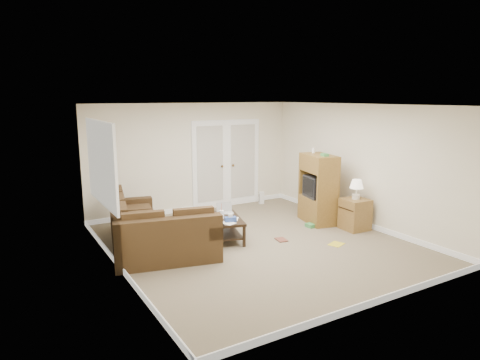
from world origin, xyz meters
TOP-DOWN VIEW (x-y plane):
  - floor at (0.00, 0.00)m, footprint 5.50×5.50m
  - ceiling at (0.00, 0.00)m, footprint 5.00×5.50m
  - wall_left at (-2.50, 0.00)m, footprint 0.02×5.50m
  - wall_right at (2.50, 0.00)m, footprint 0.02×5.50m
  - wall_back at (0.00, 2.75)m, footprint 5.00×0.02m
  - wall_front at (0.00, -2.75)m, footprint 5.00×0.02m
  - baseboards at (0.00, 0.00)m, footprint 5.00×5.50m
  - french_doors at (0.85, 2.71)m, footprint 1.80×0.05m
  - window_left at (-2.46, 1.00)m, footprint 0.05×1.92m
  - sectional_sofa at (-1.81, 0.74)m, footprint 1.85×2.87m
  - coffee_table at (-0.36, 0.53)m, footprint 0.78×1.14m
  - tv_armoire at (1.85, 0.52)m, footprint 0.69×1.00m
  - side_cabinet at (2.16, -0.27)m, footprint 0.51×0.51m
  - space_heater at (1.69, 2.45)m, footprint 0.14×0.13m
  - floor_magazine at (1.22, -0.75)m, footprint 0.34×0.31m
  - floor_greenbox at (1.48, 0.29)m, footprint 0.15×0.19m
  - floor_book at (0.40, -0.05)m, footprint 0.22×0.28m

SIDE VIEW (x-z plane):
  - floor at x=0.00m, z-range 0.00..0.00m
  - floor_magazine at x=1.22m, z-range 0.00..0.01m
  - floor_book at x=0.40m, z-range 0.00..0.02m
  - floor_greenbox at x=1.48m, z-range 0.00..0.07m
  - baseboards at x=0.00m, z-range 0.00..0.10m
  - space_heater at x=1.69m, z-range 0.00..0.30m
  - coffee_table at x=-0.36m, z-range -0.12..0.59m
  - sectional_sofa at x=-1.81m, z-range -0.09..0.71m
  - side_cabinet at x=2.16m, z-range -0.14..0.88m
  - tv_armoire at x=1.85m, z-range -0.05..1.51m
  - french_doors at x=0.85m, z-range -0.03..2.10m
  - wall_left at x=-2.50m, z-range 0.00..2.50m
  - wall_right at x=2.50m, z-range 0.00..2.50m
  - wall_back at x=0.00m, z-range 0.00..2.50m
  - wall_front at x=0.00m, z-range 0.00..2.50m
  - window_left at x=-2.46m, z-range 0.84..2.26m
  - ceiling at x=0.00m, z-range 2.49..2.51m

